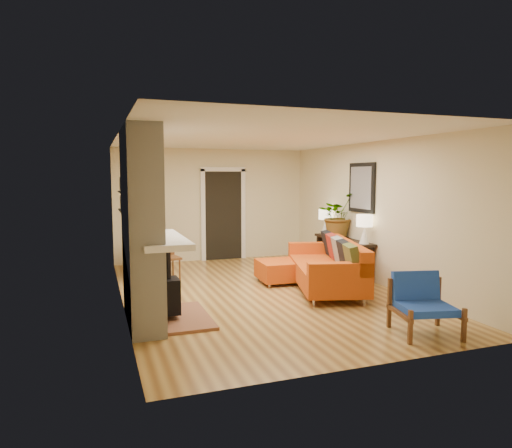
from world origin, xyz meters
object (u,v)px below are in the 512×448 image
at_px(sofa, 330,266).
at_px(blue_chair, 422,300).
at_px(houseplant, 338,215).
at_px(lamp_near, 364,226).
at_px(lamp_far, 326,219).
at_px(console_table, 343,246).
at_px(ottoman, 281,270).
at_px(dining_table, 152,245).

distance_m(sofa, blue_chair, 2.37).
relative_size(sofa, houseplant, 2.78).
xyz_separation_m(lamp_near, lamp_far, (0.00, 1.50, 0.00)).
bearing_deg(lamp_near, console_table, 90.00).
distance_m(ottoman, dining_table, 2.60).
bearing_deg(lamp_far, houseplant, -91.07).
height_order(console_table, lamp_far, lamp_far).
distance_m(lamp_near, lamp_far, 1.50).
xyz_separation_m(dining_table, lamp_near, (3.65, -1.85, 0.45)).
relative_size(sofa, blue_chair, 2.94).
xyz_separation_m(console_table, lamp_near, (0.00, -0.75, 0.49)).
relative_size(console_table, houseplant, 2.04).
distance_m(lamp_near, houseplant, 0.97).
xyz_separation_m(sofa, lamp_near, (0.82, 0.23, 0.66)).
bearing_deg(console_table, blue_chair, -103.82).
relative_size(console_table, lamp_near, 3.43).
distance_m(blue_chair, lamp_near, 2.80).
height_order(lamp_near, houseplant, houseplant).
bearing_deg(houseplant, blue_chair, -102.86).
distance_m(console_table, lamp_near, 0.89).
height_order(sofa, ottoman, sofa).
bearing_deg(houseplant, ottoman, -162.66).
relative_size(lamp_near, houseplant, 0.60).
relative_size(dining_table, console_table, 0.97).
xyz_separation_m(sofa, blue_chair, (-0.00, -2.37, 0.00)).
bearing_deg(dining_table, ottoman, -31.53).
bearing_deg(houseplant, dining_table, 166.24).
height_order(blue_chair, console_table, blue_chair).
bearing_deg(sofa, dining_table, 143.63).
bearing_deg(houseplant, console_table, -87.37).
relative_size(ottoman, dining_table, 0.46).
relative_size(sofa, dining_table, 1.41).
bearing_deg(sofa, lamp_far, 64.58).
relative_size(sofa, console_table, 1.36).
bearing_deg(ottoman, console_table, 9.14).
height_order(dining_table, console_table, dining_table).
bearing_deg(lamp_far, lamp_near, -90.00).
distance_m(blue_chair, dining_table, 5.28).
xyz_separation_m(blue_chair, dining_table, (-2.82, 4.45, 0.21)).
bearing_deg(blue_chair, lamp_near, 72.43).
xyz_separation_m(sofa, lamp_far, (0.82, 1.73, 0.66)).
xyz_separation_m(ottoman, lamp_far, (1.46, 0.99, 0.83)).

